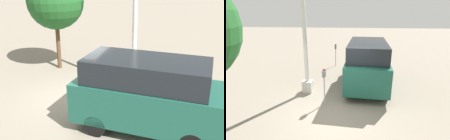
# 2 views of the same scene
# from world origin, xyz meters

# --- Properties ---
(ground_plane) EXTENTS (80.00, 80.00, 0.00)m
(ground_plane) POSITION_xyz_m (0.00, 0.00, 0.00)
(ground_plane) COLOR gray
(parking_meter_near) EXTENTS (0.21, 0.13, 1.56)m
(parking_meter_near) POSITION_xyz_m (0.76, 0.50, 1.15)
(parking_meter_near) COLOR #9E9EA3
(parking_meter_near) RESTS_ON ground
(lamp_post) EXTENTS (0.44, 0.44, 7.01)m
(lamp_post) POSITION_xyz_m (1.87, 1.52, 2.63)
(lamp_post) COLOR beige
(lamp_post) RESTS_ON ground
(parked_van) EXTENTS (4.61, 2.16, 2.31)m
(parked_van) POSITION_xyz_m (2.95, -1.30, 1.23)
(parked_van) COLOR #195142
(parked_van) RESTS_ON ground
(street_tree) EXTENTS (2.70, 2.70, 4.68)m
(street_tree) POSITION_xyz_m (-2.31, 3.15, 3.32)
(street_tree) COLOR #513823
(street_tree) RESTS_ON ground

